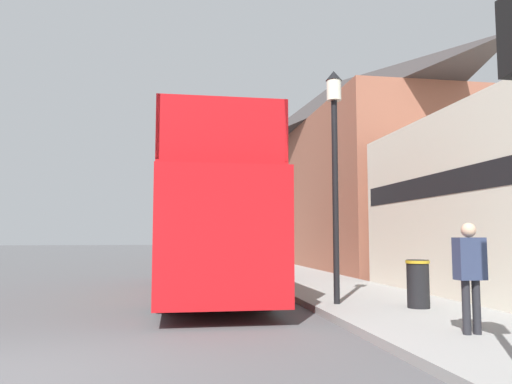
{
  "coord_description": "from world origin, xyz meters",
  "views": [
    {
      "loc": [
        1.95,
        -5.97,
        1.55
      ],
      "look_at": [
        4.11,
        7.01,
        2.74
      ],
      "focal_mm": 35.0,
      "sensor_mm": 36.0,
      "label": 1
    }
  ],
  "objects": [
    {
      "name": "pedestrian_nearest",
      "position": [
        6.27,
        0.81,
        1.12
      ],
      "size": [
        0.42,
        0.23,
        1.62
      ],
      "color": "#232328",
      "rests_on": "sidewalk"
    },
    {
      "name": "brick_terrace_rear",
      "position": [
        11.17,
        21.2,
        5.26
      ],
      "size": [
        6.0,
        22.02,
        10.53
      ],
      "color": "#935642",
      "rests_on": "ground_plane"
    },
    {
      "name": "lamp_post_nearest",
      "position": [
        5.4,
        4.34,
        3.61
      ],
      "size": [
        0.35,
        0.35,
        5.07
      ],
      "color": "black",
      "rests_on": "sidewalk"
    },
    {
      "name": "lamp_post_second",
      "position": [
        5.25,
        13.18,
        3.34
      ],
      "size": [
        0.35,
        0.35,
        4.63
      ],
      "color": "black",
      "rests_on": "sidewalk"
    },
    {
      "name": "litter_bin",
      "position": [
        6.82,
        3.48,
        0.65
      ],
      "size": [
        0.48,
        0.48,
        0.95
      ],
      "color": "black",
      "rests_on": "sidewalk"
    },
    {
      "name": "ground_plane",
      "position": [
        0.0,
        21.0,
        0.0
      ],
      "size": [
        144.0,
        144.0,
        0.0
      ],
      "primitive_type": "plane",
      "color": "#4C4C4F"
    },
    {
      "name": "tour_bus",
      "position": [
        2.86,
        7.93,
        1.85
      ],
      "size": [
        2.51,
        10.47,
        4.13
      ],
      "rotation": [
        0.0,
        0.0,
        -0.01
      ],
      "color": "red",
      "rests_on": "ground_plane"
    },
    {
      "name": "sidewalk",
      "position": [
        6.51,
        18.0,
        0.07
      ],
      "size": [
        3.33,
        108.0,
        0.14
      ],
      "color": "gray",
      "rests_on": "ground_plane"
    },
    {
      "name": "lamp_post_third",
      "position": [
        5.33,
        22.03,
        3.32
      ],
      "size": [
        0.35,
        0.35,
        4.6
      ],
      "color": "black",
      "rests_on": "sidewalk"
    },
    {
      "name": "parked_car_ahead_of_bus",
      "position": [
        3.69,
        15.21,
        0.7
      ],
      "size": [
        2.02,
        4.42,
        1.46
      ],
      "rotation": [
        0.0,
        0.0,
        -0.05
      ],
      "color": "silver",
      "rests_on": "ground_plane"
    }
  ]
}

